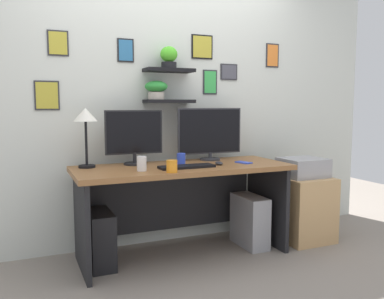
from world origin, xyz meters
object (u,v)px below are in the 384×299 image
Objects in this scene: pen_cup at (181,159)px; computer_tower_left at (100,239)px; computer_mouse at (219,163)px; coffee_mug at (172,166)px; keyboard at (187,167)px; computer_tower_right at (250,221)px; drawer_cabinet at (302,208)px; monitor_left at (134,136)px; monitor_right at (210,133)px; cell_phone at (244,162)px; desk at (181,189)px; desk_lamp at (86,120)px; printer at (303,167)px; water_cup at (142,164)px.

pen_cup reaches higher than computer_tower_left.
coffee_mug is at bearing -158.80° from computer_mouse.
computer_tower_right is (0.64, 0.11, -0.54)m from keyboard.
pen_cup is 1.28m from drawer_cabinet.
computer_mouse is 0.31m from pen_cup.
monitor_left is 0.79× the size of monitor_right.
desk is at bearing 147.85° from cell_phone.
desk_lamp is 1.09× the size of computer_tower_left.
monitor_left is (-0.34, 0.16, 0.44)m from desk.
computer_mouse is at bearing -177.23° from drawer_cabinet.
computer_tower_right is at bearing -2.24° from pen_cup.
drawer_cabinet is (1.89, -0.25, -0.83)m from desk_lamp.
computer_mouse reaches higher than cell_phone.
computer_mouse reaches higher than drawer_cabinet.
cell_phone is 0.37× the size of printer.
computer_tower_right is (0.82, 0.26, -0.57)m from coffee_mug.
computer_mouse is 0.21× the size of computer_tower_left.
printer is (1.54, 0.08, -0.13)m from water_cup.
desk_lamp reaches higher than pen_cup.
cell_phone is at bearing -8.36° from pen_cup.
water_cup is (-0.37, -0.14, 0.01)m from pen_cup.
computer_tower_right is (0.64, -0.03, -0.58)m from pen_cup.
desk is 3.96× the size of keyboard.
water_cup is at bearing -96.24° from monitor_left.
computer_mouse is 1.00× the size of coffee_mug.
computer_tower_right is (0.97, -0.23, -0.77)m from monitor_left.
pen_cup is at bearing 177.16° from printer.
desk_lamp is (-0.71, 0.32, 0.36)m from keyboard.
printer is (0.00, 0.00, 0.38)m from drawer_cabinet.
computer_tower_right is at bearing -8.88° from desk_lamp.
computer_tower_right reaches higher than computer_tower_left.
printer is (1.89, -0.25, -0.45)m from desk_lamp.
keyboard is at bearing -92.56° from pen_cup.
desk_lamp reaches higher than keyboard.
monitor_right reaches higher than coffee_mug.
monitor_left is at bearing 2.92° from desk_lamp.
drawer_cabinet is at bearing 0.00° from printer.
monitor_right is 1.29m from computer_tower_left.
monitor_right is 1.35× the size of computer_tower_right.
desk is 2.97× the size of drawer_cabinet.
desk is at bearing 25.47° from water_cup.
water_cup reaches higher than computer_tower_right.
water_cup is 0.25× the size of computer_tower_right.
computer_mouse is 0.65m from computer_tower_right.
desk is 0.46m from coffee_mug.
monitor_left reaches higher than computer_mouse.
coffee_mug is 1.04m from computer_tower_right.
computer_mouse is 0.25m from cell_phone.
keyboard is 4.89× the size of coffee_mug.
pen_cup is (-0.36, -0.21, -0.19)m from monitor_right.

